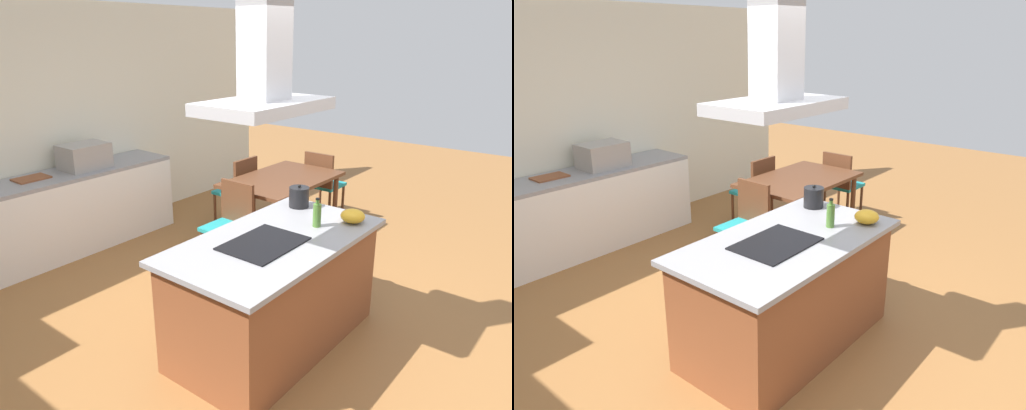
# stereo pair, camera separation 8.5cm
# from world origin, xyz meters

# --- Properties ---
(ground) EXTENTS (16.00, 16.00, 0.00)m
(ground) POSITION_xyz_m (0.00, 1.50, 0.00)
(ground) COLOR #936033
(wall_back) EXTENTS (7.20, 0.10, 2.70)m
(wall_back) POSITION_xyz_m (0.00, 3.25, 1.35)
(wall_back) COLOR silver
(wall_back) RESTS_ON ground
(kitchen_island) EXTENTS (1.78, 0.96, 0.90)m
(kitchen_island) POSITION_xyz_m (0.00, 0.00, 0.45)
(kitchen_island) COLOR brown
(kitchen_island) RESTS_ON ground
(cooktop) EXTENTS (0.60, 0.44, 0.01)m
(cooktop) POSITION_xyz_m (-0.14, 0.00, 0.91)
(cooktop) COLOR black
(cooktop) RESTS_ON kitchen_island
(tea_kettle) EXTENTS (0.23, 0.18, 0.20)m
(tea_kettle) POSITION_xyz_m (0.70, 0.26, 0.99)
(tea_kettle) COLOR black
(tea_kettle) RESTS_ON kitchen_island
(olive_oil_bottle) EXTENTS (0.07, 0.07, 0.23)m
(olive_oil_bottle) POSITION_xyz_m (0.40, -0.11, 1.00)
(olive_oil_bottle) COLOR #47722D
(olive_oil_bottle) RESTS_ON kitchen_island
(mixing_bowl) EXTENTS (0.20, 0.20, 0.11)m
(mixing_bowl) POSITION_xyz_m (0.65, -0.30, 0.95)
(mixing_bowl) COLOR gold
(mixing_bowl) RESTS_ON kitchen_island
(back_counter) EXTENTS (2.67, 0.62, 0.90)m
(back_counter) POSITION_xyz_m (-0.07, 2.88, 0.45)
(back_counter) COLOR white
(back_counter) RESTS_ON ground
(countertop_microwave) EXTENTS (0.50, 0.38, 0.28)m
(countertop_microwave) POSITION_xyz_m (0.28, 2.88, 1.04)
(countertop_microwave) COLOR #9E9993
(countertop_microwave) RESTS_ON back_counter
(cutting_board) EXTENTS (0.34, 0.24, 0.02)m
(cutting_board) POSITION_xyz_m (-0.33, 2.93, 0.91)
(cutting_board) COLOR brown
(cutting_board) RESTS_ON back_counter
(dining_table) EXTENTS (1.40, 0.90, 0.75)m
(dining_table) POSITION_xyz_m (1.78, 1.20, 0.67)
(dining_table) COLOR #59331E
(dining_table) RESTS_ON ground
(chair_facing_back_wall) EXTENTS (0.42, 0.42, 0.89)m
(chair_facing_back_wall) POSITION_xyz_m (1.78, 1.87, 0.51)
(chair_facing_back_wall) COLOR teal
(chair_facing_back_wall) RESTS_ON ground
(chair_at_right_end) EXTENTS (0.42, 0.42, 0.89)m
(chair_at_right_end) POSITION_xyz_m (2.69, 1.20, 0.51)
(chair_at_right_end) COLOR teal
(chair_at_right_end) RESTS_ON ground
(chair_at_left_end) EXTENTS (0.42, 0.42, 0.89)m
(chair_at_left_end) POSITION_xyz_m (0.86, 1.20, 0.51)
(chair_at_left_end) COLOR teal
(chair_at_left_end) RESTS_ON ground
(range_hood) EXTENTS (0.90, 0.55, 0.78)m
(range_hood) POSITION_xyz_m (-0.14, 0.00, 2.10)
(range_hood) COLOR #ADADB2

